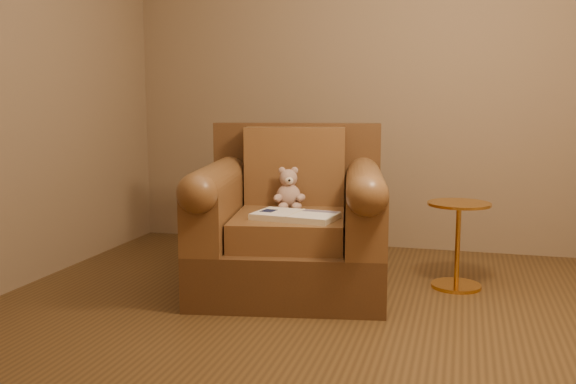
# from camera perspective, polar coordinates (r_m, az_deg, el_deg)

# --- Properties ---
(floor) EXTENTS (4.00, 4.00, 0.00)m
(floor) POSITION_cam_1_polar(r_m,az_deg,el_deg) (3.26, 3.46, -12.53)
(floor) COLOR brown
(floor) RESTS_ON ground
(armchair) EXTENTS (1.28, 1.23, 1.00)m
(armchair) POSITION_cam_1_polar(r_m,az_deg,el_deg) (3.93, 0.28, -3.01)
(armchair) COLOR #53351B
(armchair) RESTS_ON floor
(teddy_bear) EXTENTS (0.19, 0.22, 0.27)m
(teddy_bear) POSITION_cam_1_polar(r_m,az_deg,el_deg) (3.99, 0.07, -0.07)
(teddy_bear) COLOR tan
(teddy_bear) RESTS_ON armchair
(guidebook) EXTENTS (0.50, 0.34, 0.04)m
(guidebook) POSITION_cam_1_polar(r_m,az_deg,el_deg) (3.66, 0.66, -2.13)
(guidebook) COLOR beige
(guidebook) RESTS_ON armchair
(side_table) EXTENTS (0.38, 0.38, 0.53)m
(side_table) POSITION_cam_1_polar(r_m,az_deg,el_deg) (4.07, 14.85, -4.33)
(side_table) COLOR gold
(side_table) RESTS_ON floor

